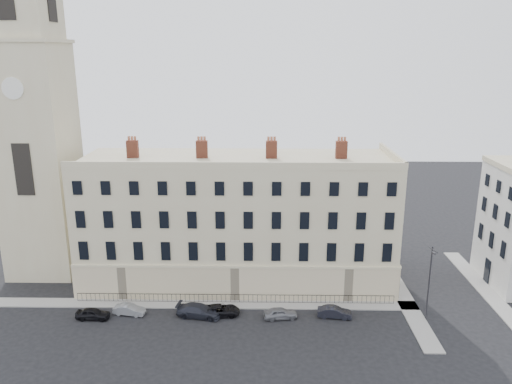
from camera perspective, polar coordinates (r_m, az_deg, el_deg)
ground at (r=51.87m, az=4.09°, el=-15.42°), size 160.00×160.00×0.00m
terrace at (r=59.59m, az=-2.11°, el=-3.18°), size 36.22×12.22×17.00m
church_tower at (r=64.86m, az=-24.02°, el=7.18°), size 8.00×8.13×44.00m
pavement_terrace at (r=56.57m, az=-6.60°, el=-12.59°), size 48.00×2.00×0.12m
pavement_east_return at (r=60.85m, az=16.24°, el=-11.02°), size 2.00×24.00×0.12m
pavement_adjacent at (r=65.81m, az=24.34°, el=-9.74°), size 2.00×20.00×0.12m
railings at (r=56.32m, az=-2.44°, el=-12.06°), size 35.00×0.04×0.96m
car_a at (r=55.91m, az=-18.14°, el=-13.08°), size 3.52×1.51×1.19m
car_b at (r=55.72m, az=-14.27°, el=-12.90°), size 3.50×1.67×1.11m
car_c at (r=53.96m, az=-6.52°, el=-13.32°), size 4.98×2.69×1.37m
car_d at (r=54.07m, az=-4.13°, el=-13.32°), size 4.33×2.33×1.15m
car_e at (r=53.42m, az=2.80°, el=-13.66°), size 3.67×1.88×1.20m
car_f at (r=54.17m, az=8.96°, el=-13.42°), size 3.68×1.67×1.17m
streetlamp at (r=54.36m, az=19.21°, el=-9.45°), size 0.56×1.72×8.09m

